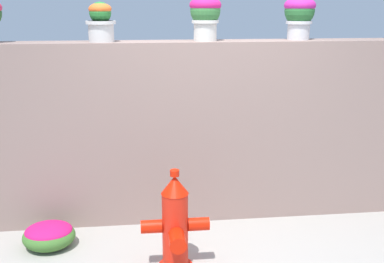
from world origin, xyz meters
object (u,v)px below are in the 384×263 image
potted_plant_3 (205,13)px  potted_plant_4 (300,13)px  fire_hydrant (175,226)px  potted_plant_2 (101,21)px  flower_bush_left (49,235)px

potted_plant_3 → potted_plant_4: size_ratio=1.00×
potted_plant_3 → fire_hydrant: bearing=-110.6°
potted_plant_3 → fire_hydrant: size_ratio=0.49×
potted_plant_4 → fire_hydrant: (-1.33, -1.09, -1.68)m
potted_plant_3 → potted_plant_4: potted_plant_3 is taller
potted_plant_2 → fire_hydrant: potted_plant_2 is taller
potted_plant_2 → flower_bush_left: bearing=-135.4°
potted_plant_3 → flower_bush_left: potted_plant_3 is taller
fire_hydrant → flower_bush_left: size_ratio=1.85×
potted_plant_3 → flower_bush_left: size_ratio=0.90×
potted_plant_2 → potted_plant_3: potted_plant_3 is taller
potted_plant_4 → potted_plant_2: bearing=-178.2°
flower_bush_left → fire_hydrant: bearing=-24.3°
potted_plant_3 → potted_plant_4: (0.94, 0.06, -0.00)m
potted_plant_3 → potted_plant_4: bearing=3.6°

